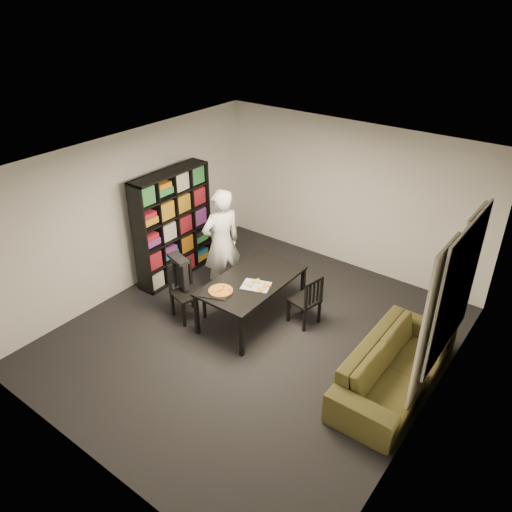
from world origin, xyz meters
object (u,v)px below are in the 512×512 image
Objects in this scene: chair_left at (184,286)px; sofa at (395,366)px; baking_tray at (216,293)px; dining_table at (252,283)px; chair_right at (309,298)px; bookshelf at (173,225)px; person at (222,243)px; pepperoni_pizza at (221,291)px.

sofa is at bearing -65.65° from chair_left.
baking_tray is (0.69, -0.06, 0.19)m from chair_left.
dining_table is 0.63m from baking_tray.
chair_right is at bearing 45.03° from baking_tray.
person is at bearing 2.94° from bookshelf.
dining_table is 0.87m from chair_right.
chair_left is (0.97, -0.78, -0.44)m from bookshelf.
bookshelf is 0.87× the size of sofa.
person is 5.22× the size of pepperoni_pizza.
dining_table is at bearing 71.55° from baking_tray.
dining_table is 4.75× the size of pepperoni_pizza.
pepperoni_pizza is 0.16× the size of sofa.
bookshelf is at bearing 67.29° from chair_left.
chair_left is 0.76m from pepperoni_pizza.
chair_left is at bearing -38.95° from bookshelf.
person is at bearing 12.58° from chair_left.
person is at bearing 83.23° from sofa.
bookshelf is 1.14× the size of dining_table.
dining_table is 0.56m from pepperoni_pizza.
baking_tray is 1.14× the size of pepperoni_pizza.
baking_tray is 2.61m from sofa.
bookshelf is at bearing 172.49° from dining_table.
sofa is at bearing 103.33° from person.
chair_right is at bearing -44.90° from chair_left.
person is 3.24m from sofa.
chair_right is 0.38× the size of sofa.
dining_table reaches higher than sofa.
dining_table is 0.76× the size of sofa.
bookshelf is 1.88m from pepperoni_pizza.
dining_table is 1.04m from chair_left.
person reaches higher than sofa.
sofa is at bearing -4.42° from bookshelf.
person reaches higher than chair_left.
baking_tray is at bearing -26.85° from bookshelf.
person reaches higher than pepperoni_pizza.
bookshelf is 1.02m from person.
baking_tray is at bearing -127.13° from pepperoni_pizza.
dining_table is at bearing 88.05° from sofa.
dining_table is at bearing -7.51° from bookshelf.
bookshelf is 2.12× the size of chair_left.
dining_table is 0.93m from person.
chair_right is 0.45× the size of person.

